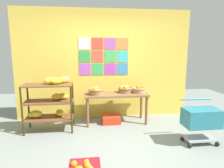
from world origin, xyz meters
name	(u,v)px	position (x,y,z in m)	size (l,w,h in m)	color
ground	(113,151)	(0.00, 0.00, 0.00)	(9.47, 9.47, 0.00)	gray
back_wall_with_art	(104,65)	(0.00, 1.76, 1.32)	(4.24, 0.07, 2.64)	yellow
banana_shelf_unit	(51,99)	(-1.18, 1.06, 0.66)	(0.98, 0.52, 1.13)	#31270B
display_table	(116,98)	(0.23, 1.31, 0.59)	(1.44, 0.55, 0.69)	brown
fruit_basket_back_right	(96,91)	(-0.22, 1.28, 0.78)	(0.37, 0.37, 0.19)	#A06D3D
fruit_basket_back_left	(125,89)	(0.46, 1.41, 0.77)	(0.35, 0.35, 0.18)	#93653E
fruit_basket_left	(139,90)	(0.77, 1.33, 0.77)	(0.31, 0.31, 0.17)	tan
produce_crate_under_table	(111,119)	(0.11, 1.29, 0.09)	(0.41, 0.34, 0.18)	red
shopping_cart	(201,119)	(1.59, 0.10, 0.46)	(0.62, 0.42, 0.79)	black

